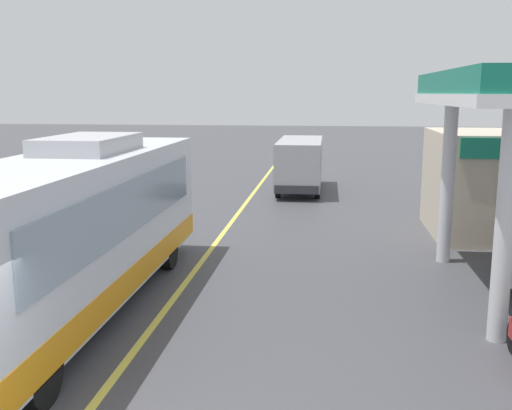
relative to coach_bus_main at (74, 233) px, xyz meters
The scene contains 4 objects.
ground 14.45m from the coach_bus_main, 82.60° to the left, with size 120.00×120.00×0.00m, color #424247.
lane_divider_stripe 9.57m from the coach_bus_main, 78.67° to the left, with size 0.16×50.00×0.01m, color #D8CC4C.
coach_bus_main is the anchor object (origin of this frame).
minibus_opposing_lane 17.02m from the coach_bus_main, 76.49° to the left, with size 2.04×6.13×2.44m.
Camera 1 is at (3.41, -5.83, 4.62)m, focal length 41.63 mm.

